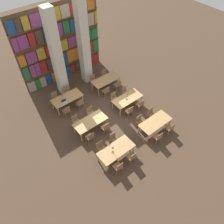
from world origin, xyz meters
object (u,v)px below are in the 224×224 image
object	(u,v)px
desk_lamp_1	(127,96)
chair_8	(90,137)
chair_13	(114,98)
chair_9	(76,121)
chair_18	(80,104)
pillar_left	(56,55)
reading_table_1	(155,123)
chair_7	(152,113)
chair_15	(125,92)
pillar_center	(84,44)
reading_table_2	(90,122)
chair_17	(55,98)
chair_20	(106,91)
chair_10	(105,127)
chair_16	(67,111)
reading_table_4	(67,99)
chair_14	(140,104)
laptop	(64,102)
desk_lamp_0	(113,149)
reading_table_5	(106,80)
chair_11	(91,113)
chair_19	(68,91)
chair_3	(114,139)
chair_2	(132,157)
chair_12	(129,111)
chair_23	(105,75)
chair_6	(170,128)
chair_0	(118,167)
chair_1	(101,147)
chair_21	(94,80)
reading_table_0	(116,150)
chair_5	(140,121)
chair_22	(118,85)

from	to	relation	value
desk_lamp_1	chair_8	bearing A→B (deg)	-166.94
chair_8	chair_13	bearing A→B (deg)	27.38
chair_9	chair_18	xyz separation A→B (m)	(1.01, 1.10, 0.00)
pillar_left	reading_table_1	world-z (taller)	pillar_left
chair_7	chair_15	distance (m)	2.55
pillar_center	reading_table_2	distance (m)	5.39
chair_17	chair_20	xyz separation A→B (m)	(3.10, -1.62, 0.00)
chair_10	chair_16	distance (m)	2.84
pillar_center	reading_table_4	size ratio (longest dim) A/B	2.95
reading_table_4	pillar_center	bearing A→B (deg)	30.62
chair_14	chair_20	distance (m)	2.60
laptop	desk_lamp_0	bearing A→B (deg)	-88.63
desk_lamp_1	reading_table_4	world-z (taller)	desk_lamp_1
reading_table_5	chair_20	xyz separation A→B (m)	(-0.55, -0.76, -0.18)
pillar_left	chair_15	world-z (taller)	pillar_left
chair_11	chair_16	world-z (taller)	same
reading_table_2	reading_table_4	world-z (taller)	same
chair_11	chair_14	distance (m)	3.28
desk_lamp_1	chair_19	size ratio (longest dim) A/B	0.55
chair_3	chair_8	bearing A→B (deg)	-44.78
chair_2	reading_table_1	size ratio (longest dim) A/B	0.44
chair_2	chair_12	xyz separation A→B (m)	(2.13, 2.57, 0.00)
chair_15	chair_23	distance (m)	2.41
desk_lamp_0	chair_13	distance (m)	4.42
chair_6	chair_7	xyz separation A→B (m)	(0.00, 1.51, 0.00)
chair_10	chair_19	bearing A→B (deg)	91.31
desk_lamp_0	laptop	xyz separation A→B (m)	(-0.12, 4.83, -0.28)
chair_13	chair_17	distance (m)	4.00
chair_0	chair_10	distance (m)	2.69
chair_1	reading_table_1	bearing A→B (deg)	168.17
chair_0	chair_14	bearing A→B (deg)	32.71
desk_lamp_1	chair_21	bearing A→B (deg)	97.00
pillar_left	chair_16	bearing A→B (deg)	-114.77
reading_table_0	chair_12	size ratio (longest dim) A/B	2.28
reading_table_0	desk_lamp_0	xyz separation A→B (m)	(-0.24, -0.02, 0.40)
reading_table_1	chair_12	distance (m)	1.86
pillar_left	chair_23	distance (m)	4.07
chair_14	chair_13	bearing A→B (deg)	122.31
chair_6	chair_7	size ratio (longest dim) A/B	1.00
chair_9	reading_table_5	size ratio (longest dim) A/B	0.44
chair_5	chair_23	distance (m)	5.08
pillar_left	chair_20	world-z (taller)	pillar_left
chair_9	chair_13	world-z (taller)	same
chair_13	chair_19	distance (m)	3.27
chair_1	chair_9	bearing A→B (deg)	-88.81
pillar_left	reading_table_5	world-z (taller)	pillar_left
desk_lamp_0	chair_22	distance (m)	5.77
reading_table_5	chair_21	size ratio (longest dim) A/B	2.28
desk_lamp_1	chair_19	xyz separation A→B (m)	(-2.48, 3.32, -0.59)
chair_8	chair_15	distance (m)	4.36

